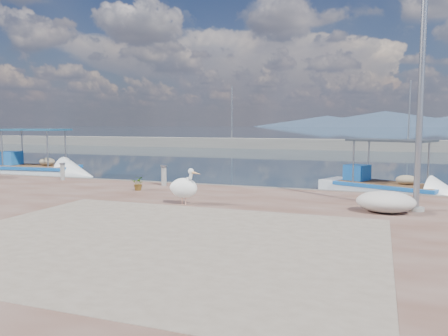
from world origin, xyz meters
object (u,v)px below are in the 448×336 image
pelican (184,187)px  lamp_post (421,88)px  boat_left (34,172)px  bollard_near (164,175)px  boat_right (388,191)px

pelican → lamp_post: size_ratio=0.16×
boat_left → bollard_near: bearing=-27.3°
boat_left → boat_right: size_ratio=1.13×
boat_right → lamp_post: 6.55m
boat_right → bollard_near: bearing=-134.1°
lamp_post → bollard_near: bearing=166.8°
boat_right → bollard_near: size_ratio=7.30×
lamp_post → bollard_near: lamp_post is taller
boat_left → lamp_post: (18.77, -5.98, 3.56)m
lamp_post → pelican: bearing=-168.4°
boat_right → bollard_near: 8.84m
boat_left → pelican: boat_left is taller
boat_right → pelican: size_ratio=5.06×
bollard_near → boat_right: bearing=22.6°
boat_left → lamp_post: bearing=-23.6°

